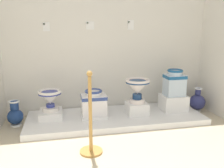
# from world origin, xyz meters

# --- Properties ---
(wall_back) EXTENTS (3.56, 0.06, 3.02)m
(wall_back) POSITION_xyz_m (1.68, 2.76, 1.51)
(wall_back) COLOR silver
(wall_back) RESTS_ON ground_plane
(display_platform) EXTENTS (2.67, 0.95, 0.09)m
(display_platform) POSITION_xyz_m (1.68, 2.24, 0.04)
(display_platform) COLOR white
(display_platform) RESTS_ON ground_plane
(plinth_block_slender_white) EXTENTS (0.33, 0.38, 0.11)m
(plinth_block_slender_white) POSITION_xyz_m (0.71, 2.33, 0.14)
(plinth_block_slender_white) COLOR white
(plinth_block_slender_white) RESTS_ON display_platform
(antique_toilet_slender_white) EXTENTS (0.35, 0.35, 0.31)m
(antique_toilet_slender_white) POSITION_xyz_m (0.71, 2.33, 0.40)
(antique_toilet_slender_white) COLOR white
(antique_toilet_slender_white) RESTS_ON plinth_block_slender_white
(plinth_block_pale_glazed) EXTENTS (0.38, 0.32, 0.04)m
(plinth_block_pale_glazed) POSITION_xyz_m (1.34, 2.23, 0.11)
(plinth_block_pale_glazed) COLOR white
(plinth_block_pale_glazed) RESTS_ON display_platform
(antique_toilet_pale_glazed) EXTENTS (0.37, 0.30, 0.38)m
(antique_toilet_pale_glazed) POSITION_xyz_m (1.34, 2.23, 0.32)
(antique_toilet_pale_glazed) COLOR white
(antique_toilet_pale_glazed) RESTS_ON plinth_block_pale_glazed
(plinth_block_leftmost) EXTENTS (0.31, 0.30, 0.18)m
(plinth_block_leftmost) POSITION_xyz_m (2.01, 2.22, 0.18)
(plinth_block_leftmost) COLOR white
(plinth_block_leftmost) RESTS_ON display_platform
(antique_toilet_leftmost) EXTENTS (0.38, 0.38, 0.37)m
(antique_toilet_leftmost) POSITION_xyz_m (2.01, 2.22, 0.52)
(antique_toilet_leftmost) COLOR white
(antique_toilet_leftmost) RESTS_ON plinth_block_leftmost
(plinth_block_rightmost) EXTENTS (0.40, 0.33, 0.25)m
(plinth_block_rightmost) POSITION_xyz_m (2.65, 2.28, 0.21)
(plinth_block_rightmost) COLOR white
(plinth_block_rightmost) RESTS_ON display_platform
(antique_toilet_rightmost) EXTENTS (0.31, 0.25, 0.42)m
(antique_toilet_rightmost) POSITION_xyz_m (2.65, 2.28, 0.56)
(antique_toilet_rightmost) COLOR silver
(antique_toilet_rightmost) RESTS_ON plinth_block_rightmost
(info_placard_first) EXTENTS (0.10, 0.01, 0.13)m
(info_placard_first) POSITION_xyz_m (0.69, 2.73, 1.42)
(info_placard_first) COLOR white
(info_placard_second) EXTENTS (0.13, 0.01, 0.13)m
(info_placard_second) POSITION_xyz_m (1.37, 2.73, 1.44)
(info_placard_second) COLOR white
(info_placard_third) EXTENTS (0.10, 0.01, 0.16)m
(info_placard_third) POSITION_xyz_m (2.04, 2.73, 1.45)
(info_placard_third) COLOR white
(decorative_vase_spare) EXTENTS (0.23, 0.23, 0.38)m
(decorative_vase_spare) POSITION_xyz_m (0.20, 2.34, 0.16)
(decorative_vase_spare) COLOR white
(decorative_vase_spare) RESTS_ON ground_plane
(decorative_vase_corner) EXTENTS (0.27, 0.27, 0.42)m
(decorative_vase_corner) POSITION_xyz_m (3.14, 2.36, 0.17)
(decorative_vase_corner) COLOR white
(decorative_vase_corner) RESTS_ON ground_plane
(stanchion_post_near_left) EXTENTS (0.26, 0.26, 0.95)m
(stanchion_post_near_left) POSITION_xyz_m (1.18, 1.33, 0.27)
(stanchion_post_near_left) COLOR #C38D44
(stanchion_post_near_left) RESTS_ON ground_plane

